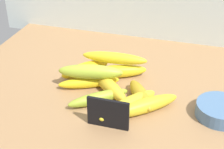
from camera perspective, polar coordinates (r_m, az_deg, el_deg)
counter_top at (r=105.50cm, az=3.19°, el=-3.26°), size 110.00×76.00×3.00cm
chalkboard_sign at (r=88.39cm, az=-0.65°, el=-6.61°), size 11.00×1.80×8.40cm
fruit_bowl at (r=97.50cm, az=17.46°, el=-5.66°), size 13.13×13.13×3.77cm
banana_0 at (r=102.64cm, az=-0.52°, el=-1.89°), size 16.12×15.41×4.15cm
banana_1 at (r=109.91cm, az=0.86°, el=0.52°), size 18.96×11.17×4.14cm
banana_2 at (r=94.90cm, az=5.48°, el=-5.14°), size 17.99×16.82×4.11cm
banana_3 at (r=111.31cm, az=-4.42°, el=0.90°), size 14.26×15.50×4.35cm
banana_4 at (r=98.96cm, az=4.73°, el=-3.41°), size 11.56×15.09×4.12cm
banana_5 at (r=105.27cm, az=-3.81°, el=-1.29°), size 18.28×11.31×3.38cm
banana_6 at (r=108.47cm, az=-3.17°, el=-0.20°), size 18.08×9.26×3.42cm
banana_7 at (r=94.58cm, az=2.72°, el=-5.06°), size 14.75×19.05×4.38cm
banana_8 at (r=98.16cm, az=-2.24°, el=-3.88°), size 16.17×14.40×3.43cm
banana_9 at (r=102.96cm, az=-3.56°, el=0.45°), size 19.84×8.43×4.40cm
banana_10 at (r=109.50cm, az=0.40°, el=2.74°), size 21.10×5.12×3.68cm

